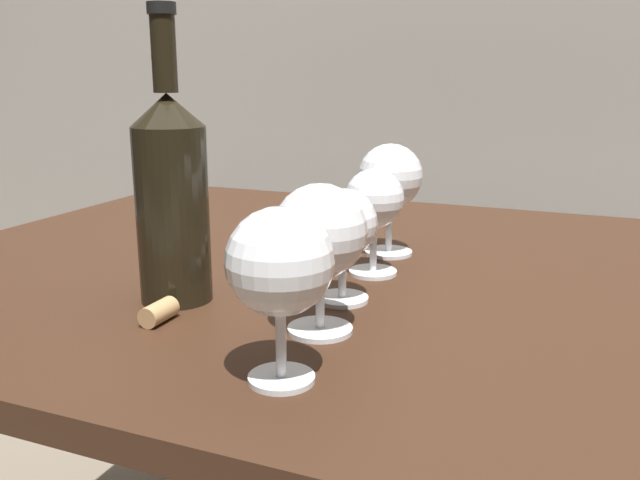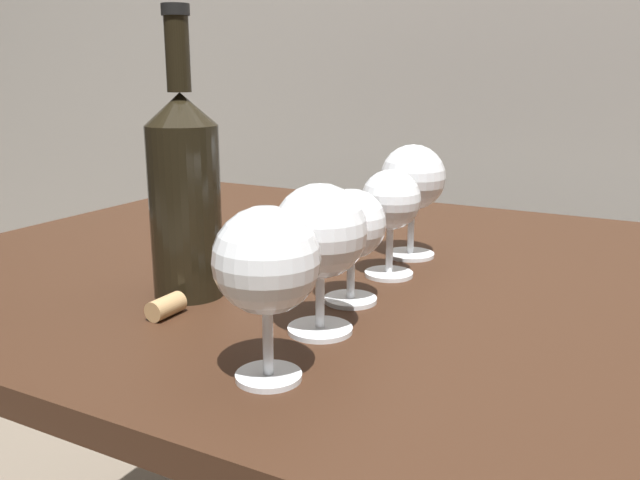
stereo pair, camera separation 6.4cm
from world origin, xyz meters
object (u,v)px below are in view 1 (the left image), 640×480
(wine_glass_chardonnay, at_px, (390,179))
(wine_bottle, at_px, (172,194))
(wine_glass_pinot, at_px, (373,201))
(wine_glass_cabernet, at_px, (345,227))
(cork, at_px, (159,312))
(wine_glass_white, at_px, (320,232))
(wine_glass_amber, at_px, (280,264))

(wine_glass_chardonnay, height_order, wine_bottle, wine_bottle)
(wine_bottle, bearing_deg, wine_glass_pinot, 45.71)
(wine_glass_cabernet, xyz_separation_m, wine_glass_chardonnay, (-0.01, 0.21, 0.02))
(wine_bottle, bearing_deg, wine_glass_chardonnay, 59.13)
(wine_glass_chardonnay, distance_m, cork, 0.38)
(wine_glass_pinot, relative_size, wine_bottle, 0.42)
(wine_glass_white, height_order, wine_glass_pinot, wine_glass_white)
(wine_bottle, xyz_separation_m, cork, (0.02, -0.07, -0.11))
(wine_glass_chardonnay, bearing_deg, wine_glass_pinot, -85.52)
(wine_glass_cabernet, bearing_deg, wine_glass_amber, -84.22)
(wine_glass_pinot, bearing_deg, wine_glass_amber, -85.36)
(wine_glass_white, relative_size, wine_glass_pinot, 1.10)
(wine_glass_pinot, height_order, wine_bottle, wine_bottle)
(wine_glass_white, relative_size, cork, 3.53)
(wine_glass_amber, bearing_deg, wine_glass_chardonnay, 94.60)
(wine_glass_pinot, bearing_deg, cork, -121.27)
(wine_glass_pinot, height_order, cork, wine_glass_pinot)
(cork, bearing_deg, wine_glass_cabernet, 41.13)
(wine_glass_white, distance_m, cork, 0.19)
(wine_glass_amber, relative_size, wine_glass_cabernet, 1.16)
(wine_glass_amber, height_order, wine_glass_pinot, wine_glass_amber)
(wine_glass_cabernet, height_order, cork, wine_glass_cabernet)
(wine_glass_white, relative_size, wine_glass_chardonnay, 0.96)
(wine_glass_amber, distance_m, wine_glass_cabernet, 0.21)
(wine_glass_cabernet, distance_m, cork, 0.22)
(wine_glass_pinot, xyz_separation_m, cork, (-0.15, -0.24, -0.08))
(wine_glass_white, xyz_separation_m, wine_glass_chardonnay, (-0.02, 0.30, 0.01))
(wine_glass_chardonnay, bearing_deg, cork, -112.29)
(wine_glass_amber, distance_m, wine_glass_pinot, 0.32)
(wine_glass_white, relative_size, wine_bottle, 0.47)
(wine_glass_amber, height_order, wine_glass_white, same)
(wine_glass_white, xyz_separation_m, cork, (-0.16, -0.04, -0.09))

